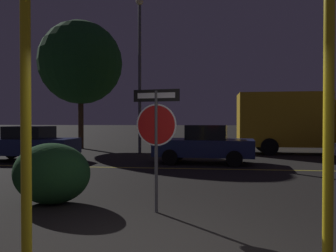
{
  "coord_description": "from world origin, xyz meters",
  "views": [
    {
      "loc": [
        0.33,
        -3.87,
        1.67
      ],
      "look_at": [
        -0.63,
        4.53,
        1.54
      ],
      "focal_mm": 35.0,
      "sensor_mm": 36.0,
      "label": 1
    }
  ],
  "objects": [
    {
      "name": "yellow_pole_right",
      "position": [
        1.64,
        -0.19,
        1.68
      ],
      "size": [
        0.11,
        0.11,
        3.37
      ],
      "primitive_type": "cylinder",
      "color": "yellow",
      "rests_on": "ground_plane"
    },
    {
      "name": "street_lamp",
      "position": [
        -3.09,
        13.01,
        4.88
      ],
      "size": [
        0.41,
        0.41,
        8.12
      ],
      "color": "#4C4C51",
      "rests_on": "ground_plane"
    },
    {
      "name": "hedge_bush_1",
      "position": [
        -2.74,
        2.39,
        0.61
      ],
      "size": [
        1.57,
        1.15,
        1.23
      ],
      "primitive_type": "ellipsoid",
      "color": "#1E4C23",
      "rests_on": "ground_plane"
    },
    {
      "name": "delivery_truck",
      "position": [
        5.66,
        13.45,
        1.69
      ],
      "size": [
        7.12,
        2.51,
        3.09
      ],
      "rotation": [
        0.0,
        0.0,
        -1.59
      ],
      "color": "gold",
      "rests_on": "ground_plane"
    },
    {
      "name": "passing_car_1",
      "position": [
        -7.02,
        8.96,
        0.73
      ],
      "size": [
        4.11,
        1.93,
        1.46
      ],
      "rotation": [
        0.0,
        0.0,
        1.56
      ],
      "color": "navy",
      "rests_on": "ground_plane"
    },
    {
      "name": "yellow_pole_left",
      "position": [
        -1.68,
        -0.39,
        1.74
      ],
      "size": [
        0.12,
        0.12,
        3.49
      ],
      "primitive_type": "cylinder",
      "color": "yellow",
      "rests_on": "ground_plane"
    },
    {
      "name": "passing_car_2",
      "position": [
        0.3,
        9.15,
        0.74
      ],
      "size": [
        4.09,
        2.24,
        1.52
      ],
      "rotation": [
        0.0,
        0.0,
        1.47
      ],
      "color": "navy",
      "rests_on": "ground_plane"
    },
    {
      "name": "road_center_stripe",
      "position": [
        0.0,
        7.58,
        0.0
      ],
      "size": [
        34.92,
        0.12,
        0.01
      ],
      "primitive_type": "cube",
      "color": "gold",
      "rests_on": "ground_plane"
    },
    {
      "name": "stop_sign",
      "position": [
        -0.56,
        2.02,
        1.59
      ],
      "size": [
        0.87,
        0.18,
        2.24
      ],
      "rotation": [
        0.0,
        0.0,
        -0.18
      ],
      "color": "#4C4C51",
      "rests_on": "ground_plane"
    },
    {
      "name": "tree_0",
      "position": [
        -7.25,
        15.41,
        5.23
      ],
      "size": [
        5.04,
        5.04,
        7.76
      ],
      "color": "#422D1E",
      "rests_on": "ground_plane"
    }
  ]
}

